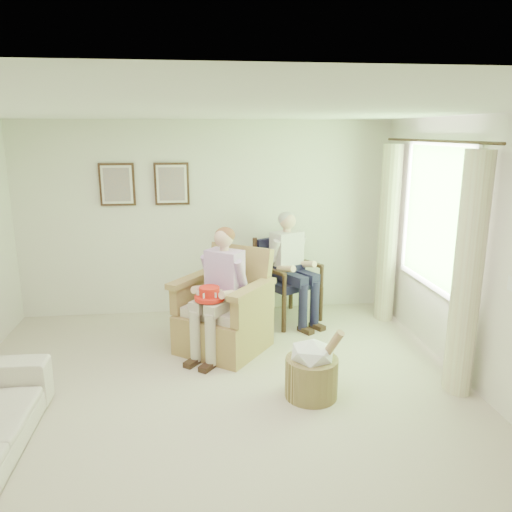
# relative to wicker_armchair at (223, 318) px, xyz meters

# --- Properties ---
(floor) EXTENTS (5.50, 5.50, 0.00)m
(floor) POSITION_rel_wicker_armchair_xyz_m (-0.13, -1.45, -0.37)
(floor) COLOR #C1B19B
(floor) RESTS_ON ground
(back_wall) EXTENTS (5.00, 0.04, 2.60)m
(back_wall) POSITION_rel_wicker_armchair_xyz_m (-0.13, 1.30, 0.93)
(back_wall) COLOR silver
(back_wall) RESTS_ON ground
(right_wall) EXTENTS (0.04, 5.50, 2.60)m
(right_wall) POSITION_rel_wicker_armchair_xyz_m (2.37, -1.45, 0.93)
(right_wall) COLOR silver
(right_wall) RESTS_ON ground
(ceiling) EXTENTS (5.00, 5.50, 0.02)m
(ceiling) POSITION_rel_wicker_armchair_xyz_m (-0.13, -1.45, 2.23)
(ceiling) COLOR white
(ceiling) RESTS_ON back_wall
(window) EXTENTS (0.13, 2.50, 1.63)m
(window) POSITION_rel_wicker_armchair_xyz_m (2.33, -0.25, 1.22)
(window) COLOR #2D6B23
(window) RESTS_ON right_wall
(curtain_left) EXTENTS (0.34, 0.34, 2.30)m
(curtain_left) POSITION_rel_wicker_armchair_xyz_m (2.20, -1.23, 0.78)
(curtain_left) COLOR beige
(curtain_left) RESTS_ON ground
(curtain_right) EXTENTS (0.34, 0.34, 2.30)m
(curtain_right) POSITION_rel_wicker_armchair_xyz_m (2.20, 0.73, 0.78)
(curtain_right) COLOR beige
(curtain_right) RESTS_ON ground
(framed_print_left) EXTENTS (0.45, 0.05, 0.55)m
(framed_print_left) POSITION_rel_wicker_armchair_xyz_m (-1.28, 1.26, 1.41)
(framed_print_left) COLOR #382114
(framed_print_left) RESTS_ON back_wall
(framed_print_right) EXTENTS (0.45, 0.05, 0.55)m
(framed_print_right) POSITION_rel_wicker_armchair_xyz_m (-0.58, 1.26, 1.41)
(framed_print_right) COLOR #382114
(framed_print_right) RESTS_ON back_wall
(wicker_armchair) EXTENTS (0.91, 0.90, 1.16)m
(wicker_armchair) POSITION_rel_wicker_armchair_xyz_m (0.00, 0.00, 0.00)
(wicker_armchair) COLOR #A77A4F
(wicker_armchair) RESTS_ON ground
(wood_armchair) EXTENTS (0.70, 0.66, 1.08)m
(wood_armchair) POSITION_rel_wicker_armchair_xyz_m (0.90, 0.90, 0.22)
(wood_armchair) COLOR black
(wood_armchair) RESTS_ON ground
(person_wicker) EXTENTS (0.40, 0.63, 1.41)m
(person_wicker) POSITION_rel_wicker_armchair_xyz_m (0.00, -0.15, 0.47)
(person_wicker) COLOR #BDB198
(person_wicker) RESTS_ON ground
(person_dark) EXTENTS (0.40, 0.63, 1.42)m
(person_dark) POSITION_rel_wicker_armchair_xyz_m (0.90, 0.72, 0.48)
(person_dark) COLOR #1A1836
(person_dark) RESTS_ON ground
(red_hat) EXTENTS (0.32, 0.32, 0.14)m
(red_hat) POSITION_rel_wicker_armchair_xyz_m (-0.16, -0.30, 0.39)
(red_hat) COLOR red
(red_hat) RESTS_ON person_wicker
(hatbox) EXTENTS (0.65, 0.65, 0.73)m
(hatbox) POSITION_rel_wicker_armchair_xyz_m (0.77, -1.19, -0.08)
(hatbox) COLOR tan
(hatbox) RESTS_ON ground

